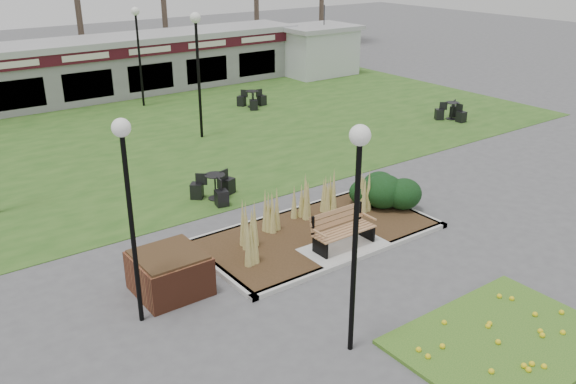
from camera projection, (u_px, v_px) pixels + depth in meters
ground at (348, 253)px, 15.36m from camera, size 100.00×100.00×0.00m
lawn at (148, 138)px, 24.30m from camera, size 34.00×16.00×0.02m
flower_bed at (504, 339)px, 11.90m from camera, size 4.20×3.00×0.16m
planting_bed at (350, 210)px, 16.92m from camera, size 6.75×3.40×1.27m
park_bench at (342, 229)px, 15.32m from camera, size 1.70×0.66×0.93m
brick_planter at (170, 272)px, 13.51m from camera, size 1.50×1.50×0.95m
food_pavilion at (77, 70)px, 29.68m from camera, size 24.60×3.40×2.90m
service_hut at (317, 50)px, 35.62m from camera, size 4.40×3.40×2.83m
lamp_post_near_left at (127, 179)px, 11.45m from camera, size 0.36×0.36×4.32m
lamp_post_near_right at (357, 192)px, 10.51m from camera, size 0.37×0.37×4.48m
lamp_post_mid_right at (197, 48)px, 23.12m from camera, size 0.40×0.40×4.86m
lamp_post_far_right at (137, 35)px, 27.89m from camera, size 0.38×0.38×4.57m
bistro_set_a at (215, 191)px, 18.47m from camera, size 1.45×1.40×0.78m
bistro_set_c at (252, 102)px, 28.82m from camera, size 1.29×1.45×0.77m
bistro_set_d at (452, 114)px, 26.82m from camera, size 1.42×1.26×0.76m
patio_umbrella at (324, 43)px, 35.73m from camera, size 2.85×2.88×2.84m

